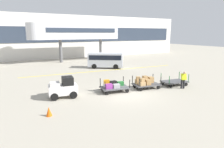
# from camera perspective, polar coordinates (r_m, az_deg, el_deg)

# --- Properties ---
(ground_plane) EXTENTS (120.00, 120.00, 0.00)m
(ground_plane) POSITION_cam_1_polar(r_m,az_deg,el_deg) (15.75, 4.54, -5.88)
(ground_plane) COLOR #A8A08E
(apron_lead_line) EXTENTS (20.84, 1.50, 0.01)m
(apron_lead_line) POSITION_cam_1_polar(r_m,az_deg,el_deg) (25.52, -1.95, 1.04)
(apron_lead_line) COLOR yellow
(apron_lead_line) RESTS_ON ground_plane
(terminal_building) EXTENTS (57.19, 2.51, 8.28)m
(terminal_building) POSITION_cam_1_polar(r_m,az_deg,el_deg) (39.45, -16.40, 10.46)
(terminal_building) COLOR silver
(terminal_building) RESTS_ON ground_plane
(jet_bridge) EXTENTS (15.39, 3.00, 6.39)m
(jet_bridge) POSITION_cam_1_polar(r_m,az_deg,el_deg) (34.02, -11.78, 12.02)
(jet_bridge) COLOR silver
(jet_bridge) RESTS_ON ground_plane
(baggage_tug) EXTENTS (2.23, 1.47, 1.58)m
(baggage_tug) POSITION_cam_1_polar(r_m,az_deg,el_deg) (15.14, -14.09, -3.97)
(baggage_tug) COLOR white
(baggage_tug) RESTS_ON ground_plane
(baggage_cart_lead) EXTENTS (3.07, 1.69, 1.10)m
(baggage_cart_lead) POSITION_cam_1_polar(r_m,az_deg,el_deg) (16.18, 0.44, -3.54)
(baggage_cart_lead) COLOR #4C4C4F
(baggage_cart_lead) RESTS_ON ground_plane
(baggage_cart_middle) EXTENTS (3.07, 1.69, 1.10)m
(baggage_cart_middle) POSITION_cam_1_polar(r_m,az_deg,el_deg) (17.43, 9.75, -2.40)
(baggage_cart_middle) COLOR #4C4C4F
(baggage_cart_middle) RESTS_ON ground_plane
(baggage_cart_tail) EXTENTS (3.07, 1.69, 1.10)m
(baggage_cart_tail) POSITION_cam_1_polar(r_m,az_deg,el_deg) (19.13, 17.81, -2.15)
(baggage_cart_tail) COLOR #4C4C4F
(baggage_cart_tail) RESTS_ON ground_plane
(baggage_handler) EXTENTS (0.54, 0.55, 1.56)m
(baggage_handler) POSITION_cam_1_polar(r_m,az_deg,el_deg) (18.09, 20.24, -1.41)
(baggage_handler) COLOR black
(baggage_handler) RESTS_ON ground_plane
(shuttle_van) EXTENTS (5.06, 4.21, 2.10)m
(shuttle_van) POSITION_cam_1_polar(r_m,az_deg,el_deg) (27.33, -1.87, 4.38)
(shuttle_van) COLOR silver
(shuttle_van) RESTS_ON ground_plane
(safety_cone_near) EXTENTS (0.36, 0.36, 0.55)m
(safety_cone_near) POSITION_cam_1_polar(r_m,az_deg,el_deg) (12.21, -18.04, -10.45)
(safety_cone_near) COLOR #EA590F
(safety_cone_near) RESTS_ON ground_plane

